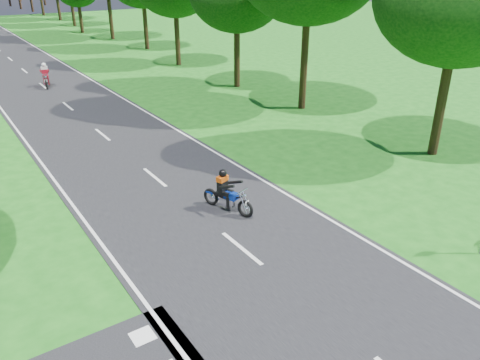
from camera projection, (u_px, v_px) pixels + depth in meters
ground at (285, 284)px, 12.05m from camera, size 160.00×160.00×0.00m
rider_near_blue at (228, 191)px, 15.31m from camera, size 1.12×1.83×1.45m
rider_far_red at (45, 75)px, 31.13m from camera, size 1.05×1.97×1.56m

